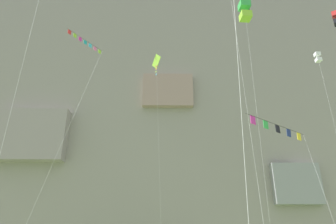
% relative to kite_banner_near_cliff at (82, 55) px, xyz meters
% --- Properties ---
extents(cliff_face, '(180.00, 33.56, 63.78)m').
position_rel_kite_banner_near_cliff_xyz_m(cliff_face, '(8.28, 44.98, 14.00)').
color(cliff_face, gray).
rests_on(cliff_face, ground).
extents(kite_banner_near_cliff, '(3.76, 4.18, 19.57)m').
position_rel_kite_banner_near_cliff_xyz_m(kite_banner_near_cliff, '(0.00, 0.00, 0.00)').
color(kite_banner_near_cliff, black).
rests_on(kite_banner_near_cliff, ground).
extents(kite_box_upper_right, '(2.62, 4.70, 23.80)m').
position_rel_kite_banner_near_cliff_xyz_m(kite_box_upper_right, '(26.50, 8.00, 5.15)').
color(kite_box_upper_right, white).
rests_on(kite_box_upper_right, ground).
extents(kite_box_mid_left, '(1.43, 2.73, 24.52)m').
position_rel_kite_banner_near_cliff_xyz_m(kite_box_mid_left, '(15.59, 0.35, 5.59)').
color(kite_box_mid_left, green).
rests_on(kite_box_mid_left, ground).
extents(kite_banner_front_field, '(5.97, 4.52, 10.42)m').
position_rel_kite_banner_near_cliff_xyz_m(kite_banner_front_field, '(16.26, -2.03, -7.99)').
color(kite_banner_front_field, black).
rests_on(kite_banner_front_field, ground).
extents(kite_diamond_low_right, '(1.67, 2.08, 26.55)m').
position_rel_kite_banner_near_cliff_xyz_m(kite_diamond_low_right, '(6.46, 12.90, 6.88)').
color(kite_diamond_low_right, '#8CCC33').
rests_on(kite_diamond_low_right, ground).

